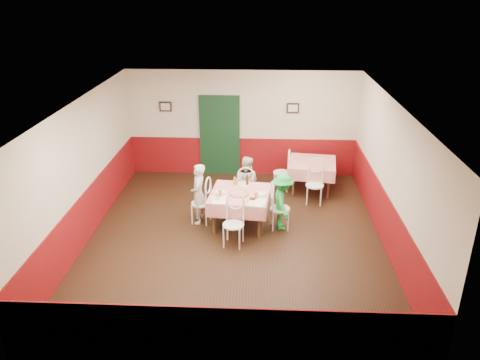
{
  "coord_description": "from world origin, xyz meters",
  "views": [
    {
      "loc": [
        0.5,
        -8.35,
        4.88
      ],
      "look_at": [
        0.08,
        0.57,
        1.05
      ],
      "focal_mm": 35.0,
      "sensor_mm": 36.0,
      "label": 1
    }
  ],
  "objects_px": {
    "chair_right": "(280,209)",
    "diner_far": "(246,182)",
    "chair_second_b": "(315,185)",
    "diner_left": "(198,194)",
    "second_table": "(312,176)",
    "pizza": "(239,193)",
    "chair_left": "(201,203)",
    "glass_a": "(220,193)",
    "diner_right": "(283,202)",
    "glass_c": "(235,182)",
    "chair_near": "(233,225)",
    "main_table": "(240,209)",
    "chair_second_a": "(281,173)",
    "beer_bottle": "(247,180)",
    "chair_far": "(246,190)",
    "wallet": "(253,199)",
    "glass_b": "(256,195)"
  },
  "relations": [
    {
      "from": "glass_c",
      "to": "diner_right",
      "type": "xyz_separation_m",
      "value": [
        1.02,
        -0.51,
        -0.22
      ]
    },
    {
      "from": "glass_c",
      "to": "diner_left",
      "type": "relative_size",
      "value": 0.11
    },
    {
      "from": "beer_bottle",
      "to": "pizza",
      "type": "bearing_deg",
      "value": -108.08
    },
    {
      "from": "second_table",
      "to": "diner_far",
      "type": "relative_size",
      "value": 0.91
    },
    {
      "from": "chair_left",
      "to": "diner_left",
      "type": "relative_size",
      "value": 0.67
    },
    {
      "from": "diner_right",
      "to": "main_table",
      "type": "bearing_deg",
      "value": 75.34
    },
    {
      "from": "glass_a",
      "to": "glass_c",
      "type": "height_order",
      "value": "glass_c"
    },
    {
      "from": "second_table",
      "to": "chair_near",
      "type": "height_order",
      "value": "chair_near"
    },
    {
      "from": "chair_left",
      "to": "pizza",
      "type": "distance_m",
      "value": 0.9
    },
    {
      "from": "chair_second_b",
      "to": "diner_left",
      "type": "distance_m",
      "value": 2.81
    },
    {
      "from": "wallet",
      "to": "main_table",
      "type": "bearing_deg",
      "value": 137.59
    },
    {
      "from": "second_table",
      "to": "chair_far",
      "type": "relative_size",
      "value": 1.24
    },
    {
      "from": "chair_right",
      "to": "diner_left",
      "type": "relative_size",
      "value": 0.67
    },
    {
      "from": "chair_second_a",
      "to": "glass_c",
      "type": "bearing_deg",
      "value": -28.36
    },
    {
      "from": "pizza",
      "to": "diner_right",
      "type": "relative_size",
      "value": 0.33
    },
    {
      "from": "chair_left",
      "to": "diner_left",
      "type": "bearing_deg",
      "value": -84.68
    },
    {
      "from": "chair_near",
      "to": "wallet",
      "type": "relative_size",
      "value": 8.18
    },
    {
      "from": "main_table",
      "to": "second_table",
      "type": "bearing_deg",
      "value": 48.4
    },
    {
      "from": "main_table",
      "to": "glass_a",
      "type": "distance_m",
      "value": 0.64
    },
    {
      "from": "chair_right",
      "to": "pizza",
      "type": "relative_size",
      "value": 2.23
    },
    {
      "from": "pizza",
      "to": "glass_a",
      "type": "xyz_separation_m",
      "value": [
        -0.38,
        -0.12,
        0.06
      ]
    },
    {
      "from": "chair_far",
      "to": "glass_a",
      "type": "xyz_separation_m",
      "value": [
        -0.49,
        -1.04,
        0.38
      ]
    },
    {
      "from": "glass_c",
      "to": "diner_far",
      "type": "distance_m",
      "value": 0.57
    },
    {
      "from": "chair_right",
      "to": "diner_left",
      "type": "distance_m",
      "value": 1.76
    },
    {
      "from": "chair_left",
      "to": "beer_bottle",
      "type": "xyz_separation_m",
      "value": [
        0.98,
        0.31,
        0.42
      ]
    },
    {
      "from": "second_table",
      "to": "diner_right",
      "type": "height_order",
      "value": "diner_right"
    },
    {
      "from": "main_table",
      "to": "chair_second_a",
      "type": "xyz_separation_m",
      "value": [
        0.95,
        1.91,
        0.08
      ]
    },
    {
      "from": "chair_far",
      "to": "glass_a",
      "type": "distance_m",
      "value": 1.21
    },
    {
      "from": "chair_left",
      "to": "chair_right",
      "type": "distance_m",
      "value": 1.7
    },
    {
      "from": "chair_second_a",
      "to": "main_table",
      "type": "bearing_deg",
      "value": -19.01
    },
    {
      "from": "second_table",
      "to": "chair_second_b",
      "type": "xyz_separation_m",
      "value": [
        0.0,
        -0.75,
        0.08
      ]
    },
    {
      "from": "beer_bottle",
      "to": "diner_left",
      "type": "bearing_deg",
      "value": -163.42
    },
    {
      "from": "main_table",
      "to": "diner_left",
      "type": "xyz_separation_m",
      "value": [
        -0.89,
        0.1,
        0.29
      ]
    },
    {
      "from": "chair_left",
      "to": "chair_second_a",
      "type": "relative_size",
      "value": 1.0
    },
    {
      "from": "second_table",
      "to": "pizza",
      "type": "xyz_separation_m",
      "value": [
        -1.71,
        -1.98,
        0.4
      ]
    },
    {
      "from": "chair_left",
      "to": "beer_bottle",
      "type": "relative_size",
      "value": 4.05
    },
    {
      "from": "chair_right",
      "to": "diner_far",
      "type": "height_order",
      "value": "diner_far"
    },
    {
      "from": "chair_second_a",
      "to": "beer_bottle",
      "type": "height_order",
      "value": "beer_bottle"
    },
    {
      "from": "glass_b",
      "to": "glass_a",
      "type": "bearing_deg",
      "value": 174.95
    },
    {
      "from": "pizza",
      "to": "diner_far",
      "type": "height_order",
      "value": "diner_far"
    },
    {
      "from": "glass_c",
      "to": "diner_left",
      "type": "distance_m",
      "value": 0.84
    },
    {
      "from": "glass_b",
      "to": "diner_right",
      "type": "relative_size",
      "value": 0.11
    },
    {
      "from": "main_table",
      "to": "beer_bottle",
      "type": "relative_size",
      "value": 5.49
    },
    {
      "from": "second_table",
      "to": "diner_left",
      "type": "bearing_deg",
      "value": -145.01
    },
    {
      "from": "chair_second_a",
      "to": "wallet",
      "type": "bearing_deg",
      "value": -9.56
    },
    {
      "from": "glass_c",
      "to": "second_table",
      "type": "bearing_deg",
      "value": 39.36
    },
    {
      "from": "second_table",
      "to": "chair_left",
      "type": "distance_m",
      "value": 3.13
    },
    {
      "from": "main_table",
      "to": "diner_far",
      "type": "height_order",
      "value": "diner_far"
    },
    {
      "from": "diner_right",
      "to": "glass_c",
      "type": "bearing_deg",
      "value": 55.05
    },
    {
      "from": "diner_far",
      "to": "glass_a",
      "type": "bearing_deg",
      "value": 78.88
    }
  ]
}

